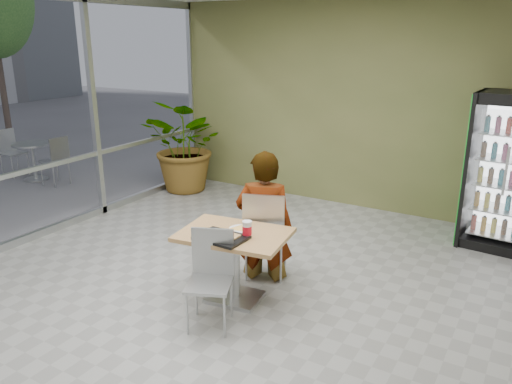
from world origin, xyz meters
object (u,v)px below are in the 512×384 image
chair_near (211,270)px  seated_woman (264,228)px  cafeteria_tray (221,238)px  chair_far (265,229)px  dining_table (234,252)px  potted_plant (188,146)px  soda_cup (247,230)px  beverage_fridge (507,172)px

chair_near → seated_woman: seated_woman is taller
cafeteria_tray → chair_far: bearing=86.3°
chair_far → dining_table: bearing=65.9°
chair_near → seated_woman: bearing=68.9°
dining_table → potted_plant: 3.97m
chair_far → potted_plant: size_ratio=0.63×
chair_near → cafeteria_tray: (-0.05, 0.25, 0.23)m
soda_cup → beverage_fridge: (2.02, 2.97, 0.17)m
dining_table → cafeteria_tray: 0.30m
seated_woman → cafeteria_tray: 0.84m
beverage_fridge → chair_near: bearing=-117.9°
seated_woman → beverage_fridge: beverage_fridge is taller
beverage_fridge → chair_far: bearing=-127.8°
chair_near → cafeteria_tray: size_ratio=1.92×
seated_woman → soda_cup: bearing=85.0°
soda_cup → dining_table: bearing=167.9°
soda_cup → cafeteria_tray: soda_cup is taller
dining_table → chair_near: (0.03, -0.45, 0.00)m
chair_near → beverage_fridge: bearing=34.1°
chair_near → potted_plant: bearing=107.7°
dining_table → soda_cup: (0.18, -0.04, 0.29)m
chair_far → soda_cup: 0.66m
seated_woman → soda_cup: size_ratio=10.43×
dining_table → chair_near: 0.45m
seated_woman → cafeteria_tray: bearing=68.5°
dining_table → seated_woman: 0.62m
seated_woman → dining_table: bearing=69.7°
cafeteria_tray → potted_plant: 4.09m
beverage_fridge → potted_plant: (-4.99, -0.13, -0.19)m
chair_far → cafeteria_tray: chair_far is taller
beverage_fridge → potted_plant: bearing=-173.9°
soda_cup → potted_plant: potted_plant is taller
chair_far → beverage_fridge: 3.23m
potted_plant → cafeteria_tray: bearing=-47.2°
chair_far → seated_woman: size_ratio=0.58×
cafeteria_tray → potted_plant: potted_plant is taller
dining_table → beverage_fridge: size_ratio=0.59×
chair_far → soda_cup: bearing=82.8°
potted_plant → dining_table: bearing=-45.1°
chair_near → soda_cup: same height
dining_table → chair_far: size_ratio=1.14×
dining_table → seated_woman: bearing=90.5°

